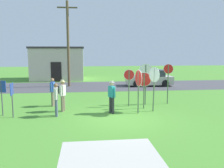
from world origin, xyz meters
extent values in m
plane|color=#47842D|center=(0.00, 0.00, 0.00)|extent=(80.00, 80.00, 0.00)
cube|color=#424247|center=(0.00, 11.20, 0.00)|extent=(60.00, 6.40, 0.01)
cube|color=#ADAAA3|center=(-1.08, -3.97, 0.00)|extent=(3.20, 2.40, 0.01)
cube|color=beige|center=(-4.78, 17.29, 1.76)|extent=(5.71, 4.66, 3.52)
cube|color=#383333|center=(-4.78, 17.29, 3.62)|extent=(5.91, 4.86, 0.20)
cube|color=black|center=(-4.78, 14.94, 1.05)|extent=(1.10, 0.08, 2.10)
cylinder|color=brown|center=(-3.25, 11.42, 3.86)|extent=(0.24, 0.24, 7.73)
cube|color=brown|center=(-3.25, 11.42, 7.13)|extent=(1.80, 0.12, 0.12)
cube|color=#B7B2A3|center=(4.27, 10.99, 0.53)|extent=(4.38, 1.99, 0.76)
cube|color=#2D333D|center=(4.52, 10.98, 1.21)|extent=(2.30, 1.63, 0.60)
cylinder|color=black|center=(2.90, 10.15, 0.32)|extent=(0.65, 0.25, 0.64)
cylinder|color=black|center=(2.98, 11.95, 0.32)|extent=(0.65, 0.25, 0.64)
cylinder|color=black|center=(5.56, 10.03, 0.32)|extent=(0.65, 0.25, 0.64)
cylinder|color=black|center=(5.64, 11.83, 0.32)|extent=(0.65, 0.25, 0.64)
cylinder|color=#51664C|center=(1.92, 3.15, 1.23)|extent=(0.08, 0.08, 2.46)
cylinder|color=white|center=(1.92, 3.15, 2.11)|extent=(0.82, 0.20, 0.83)
cylinder|color=red|center=(1.92, 3.16, 2.11)|extent=(0.76, 0.19, 0.77)
cylinder|color=#51664C|center=(1.94, 1.37, 1.19)|extent=(0.15, 0.12, 2.37)
cylinder|color=white|center=(1.94, 1.37, 2.03)|extent=(0.41, 0.75, 0.82)
cylinder|color=red|center=(1.94, 1.37, 2.03)|extent=(0.38, 0.69, 0.76)
cylinder|color=#51664C|center=(3.34, 3.11, 1.22)|extent=(0.09, 0.09, 2.45)
cylinder|color=white|center=(3.34, 3.11, 2.19)|extent=(0.59, 0.19, 0.61)
cylinder|color=red|center=(3.34, 3.10, 2.19)|extent=(0.55, 0.18, 0.57)
cylinder|color=#51664C|center=(1.55, 2.02, 1.02)|extent=(0.09, 0.13, 2.04)
cylinder|color=white|center=(1.55, 2.02, 1.69)|extent=(0.82, 0.20, 0.83)
cylinder|color=red|center=(1.54, 2.01, 1.69)|extent=(0.76, 0.19, 0.77)
cylinder|color=#51664C|center=(0.99, 1.01, 1.13)|extent=(0.08, 0.08, 2.26)
cylinder|color=white|center=(0.99, 1.01, 1.89)|extent=(0.18, 0.88, 0.90)
cylinder|color=red|center=(0.98, 1.00, 1.89)|extent=(0.17, 0.82, 0.83)
cylinder|color=#51664C|center=(0.80, 2.70, 1.08)|extent=(0.08, 0.08, 2.16)
cylinder|color=white|center=(0.80, 2.70, 1.90)|extent=(0.63, 0.12, 0.64)
cylinder|color=red|center=(0.79, 2.69, 1.90)|extent=(0.59, 0.12, 0.59)
cylinder|color=#4C5670|center=(-3.29, 1.02, 0.44)|extent=(0.14, 0.14, 0.88)
cylinder|color=#4C5670|center=(-3.27, 0.81, 0.44)|extent=(0.14, 0.14, 0.88)
cube|color=beige|center=(-3.28, 0.92, 1.17)|extent=(0.26, 0.38, 0.58)
cylinder|color=beige|center=(-3.31, 1.15, 1.15)|extent=(0.09, 0.09, 0.52)
cylinder|color=beige|center=(-3.26, 0.68, 1.15)|extent=(0.09, 0.09, 0.52)
sphere|color=brown|center=(-3.28, 0.92, 1.58)|extent=(0.21, 0.21, 0.21)
cylinder|color=#2D2D33|center=(-0.47, 1.27, 0.44)|extent=(0.14, 0.14, 0.88)
cylinder|color=#2D2D33|center=(-0.36, 1.08, 0.44)|extent=(0.14, 0.14, 0.88)
cube|color=teal|center=(-0.41, 1.17, 1.17)|extent=(0.37, 0.42, 0.58)
cylinder|color=teal|center=(-0.54, 1.38, 1.15)|extent=(0.09, 0.09, 0.52)
cylinder|color=teal|center=(-0.29, 0.97, 1.15)|extent=(0.09, 0.09, 0.52)
sphere|color=tan|center=(-0.41, 1.17, 1.58)|extent=(0.21, 0.21, 0.21)
cylinder|color=gray|center=(-0.41, 1.17, 1.64)|extent=(0.31, 0.31, 0.02)
cylinder|color=gray|center=(-0.41, 1.17, 1.69)|extent=(0.19, 0.19, 0.09)
cylinder|color=#7A6B56|center=(-2.99, 1.99, 0.44)|extent=(0.14, 0.14, 0.88)
cylinder|color=#7A6B56|center=(-3.06, 1.79, 0.44)|extent=(0.14, 0.14, 0.88)
cube|color=beige|center=(-3.03, 1.89, 1.17)|extent=(0.33, 0.41, 0.58)
cylinder|color=beige|center=(-2.95, 2.12, 1.15)|extent=(0.09, 0.09, 0.52)
cylinder|color=beige|center=(-3.11, 1.66, 1.15)|extent=(0.09, 0.09, 0.52)
sphere|color=#9E7051|center=(-3.03, 1.89, 1.58)|extent=(0.21, 0.21, 0.21)
cylinder|color=beige|center=(-3.03, 1.89, 1.64)|extent=(0.32, 0.31, 0.02)
cylinder|color=beige|center=(-3.03, 1.89, 1.69)|extent=(0.19, 0.19, 0.09)
cube|color=#232328|center=(-3.19, 1.95, 1.19)|extent=(0.22, 0.29, 0.40)
cylinder|color=#7A6B56|center=(-3.72, 3.37, 0.44)|extent=(0.14, 0.14, 0.88)
cylinder|color=#7A6B56|center=(-3.75, 3.15, 0.44)|extent=(0.14, 0.14, 0.88)
cube|color=#3860B7|center=(-3.74, 3.26, 1.17)|extent=(0.27, 0.39, 0.58)
cylinder|color=#3860B7|center=(-3.70, 3.50, 1.15)|extent=(0.09, 0.09, 0.52)
cylinder|color=#3860B7|center=(-3.77, 3.02, 1.15)|extent=(0.09, 0.09, 0.52)
sphere|color=#9E7051|center=(-3.74, 3.26, 1.58)|extent=(0.21, 0.21, 0.21)
cylinder|color=#4C4C51|center=(-6.05, 1.34, 0.91)|extent=(0.06, 0.06, 1.82)
cube|color=#1E389E|center=(-6.05, 1.34, 1.52)|extent=(0.54, 0.31, 0.60)
cylinder|color=#4C4C51|center=(-5.42, 0.91, 0.87)|extent=(0.06, 0.06, 1.73)
cube|color=#1E389E|center=(-5.42, 0.91, 1.43)|extent=(0.06, 0.60, 0.60)
camera|label=1|loc=(-1.86, -11.52, 3.35)|focal=39.32mm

